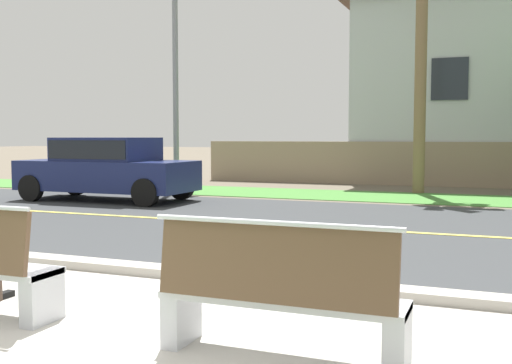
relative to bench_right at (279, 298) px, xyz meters
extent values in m
plane|color=#665B4C|center=(-1.45, 7.60, -0.45)|extent=(140.00, 140.00, 0.00)
cube|color=#B7B2A8|center=(-1.45, 0.00, -0.45)|extent=(44.00, 3.60, 0.01)
cube|color=#ADA89E|center=(-1.45, 1.95, -0.40)|extent=(44.00, 0.30, 0.11)
cube|color=#383A3D|center=(-1.45, 6.10, -0.45)|extent=(52.00, 8.00, 0.01)
cube|color=#E0CC4C|center=(-1.45, 6.10, -0.44)|extent=(48.00, 0.14, 0.01)
cube|color=#478438|center=(-1.45, 11.84, -0.44)|extent=(48.00, 2.80, 0.02)
cube|color=silver|center=(-2.11, 0.07, -0.23)|extent=(0.14, 0.40, 0.45)
cube|color=silver|center=(-0.80, 0.07, -0.23)|extent=(0.14, 0.40, 0.45)
cube|color=silver|center=(0.80, 0.07, -0.23)|extent=(0.14, 0.40, 0.45)
cube|color=silver|center=(0.00, 0.07, -0.03)|extent=(1.74, 0.44, 0.05)
cube|color=brown|center=(0.00, -0.13, 0.26)|extent=(1.67, 0.12, 0.52)
cylinder|color=silver|center=(0.00, -0.14, 0.54)|extent=(1.74, 0.04, 0.04)
cube|color=black|center=(-2.99, 0.53, -0.42)|extent=(0.09, 0.24, 0.07)
cube|color=navy|center=(-7.45, 8.50, 0.17)|extent=(4.30, 1.76, 0.72)
cube|color=navy|center=(-7.45, 8.50, 0.79)|extent=(2.24, 1.58, 0.60)
cube|color=black|center=(-7.45, 8.50, 0.81)|extent=(2.15, 1.62, 0.43)
cylinder|color=black|center=(-5.85, 7.66, -0.13)|extent=(0.64, 0.18, 0.64)
cylinder|color=black|center=(-5.85, 9.34, -0.13)|extent=(0.64, 0.18, 0.64)
cylinder|color=black|center=(-9.05, 7.66, -0.13)|extent=(0.64, 0.18, 0.64)
cylinder|color=black|center=(-9.05, 9.34, -0.13)|extent=(0.64, 0.18, 0.64)
cylinder|color=gray|center=(-7.16, 11.44, 3.33)|extent=(0.16, 0.16, 7.56)
cylinder|color=brown|center=(-0.58, 13.25, 3.19)|extent=(0.32, 0.32, 7.29)
cube|color=gray|center=(-1.63, 15.90, 0.25)|extent=(13.00, 0.36, 1.40)
cube|color=#232833|center=(0.00, 15.87, 2.89)|extent=(1.10, 0.06, 1.30)
camera|label=1|loc=(1.36, -3.87, 1.11)|focal=42.47mm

